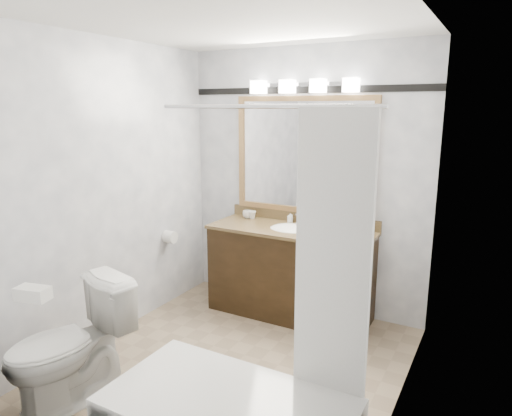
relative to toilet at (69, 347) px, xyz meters
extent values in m
cube|color=gray|center=(0.71, 0.91, -0.42)|extent=(2.40, 2.60, 0.01)
cube|color=white|center=(0.71, 0.91, 2.09)|extent=(2.40, 2.60, 0.01)
cube|color=white|center=(0.71, 2.21, 0.84)|extent=(2.40, 0.01, 2.50)
cube|color=white|center=(0.71, -0.40, 0.84)|extent=(2.40, 0.01, 2.50)
cube|color=white|center=(-0.50, 0.91, 0.84)|extent=(0.01, 2.60, 2.50)
cube|color=white|center=(1.91, 0.91, 0.84)|extent=(0.01, 2.60, 2.50)
cube|color=black|center=(0.71, 1.92, 0.00)|extent=(1.50, 0.55, 0.82)
cube|color=olive|center=(0.71, 1.92, 0.42)|extent=(1.53, 0.58, 0.03)
cube|color=olive|center=(0.71, 2.19, 0.49)|extent=(1.53, 0.03, 0.10)
ellipsoid|color=white|center=(0.71, 1.92, 0.41)|extent=(0.44, 0.34, 0.14)
cube|color=#AC804D|center=(0.71, 2.19, 1.61)|extent=(1.40, 0.04, 0.05)
cube|color=#AC804D|center=(0.71, 2.19, 0.56)|extent=(1.40, 0.04, 0.05)
cube|color=#AC804D|center=(0.03, 2.19, 1.09)|extent=(0.05, 0.04, 1.00)
cube|color=#AC804D|center=(1.38, 2.19, 1.09)|extent=(0.05, 0.04, 1.00)
cube|color=white|center=(0.71, 2.19, 1.09)|extent=(1.30, 0.01, 1.00)
cube|color=silver|center=(0.71, 2.18, 1.74)|extent=(0.90, 0.05, 0.03)
cube|color=white|center=(0.26, 2.13, 1.72)|extent=(0.12, 0.12, 0.12)
cube|color=white|center=(0.56, 2.13, 1.72)|extent=(0.12, 0.12, 0.12)
cube|color=white|center=(0.86, 2.13, 1.72)|extent=(0.12, 0.12, 0.12)
cube|color=white|center=(1.16, 2.13, 1.72)|extent=(0.12, 0.12, 0.12)
cube|color=black|center=(0.71, 2.20, 1.69)|extent=(2.40, 0.01, 0.06)
cylinder|color=silver|center=(1.24, 0.37, 1.54)|extent=(1.30, 0.02, 0.02)
cube|color=white|center=(1.66, 0.36, 0.76)|extent=(0.40, 0.04, 1.55)
cylinder|color=white|center=(-0.43, 1.57, 0.29)|extent=(0.11, 0.12, 0.12)
imported|color=white|center=(0.00, 0.00, 0.00)|extent=(0.64, 0.89, 0.82)
cube|color=white|center=(0.00, -0.21, 0.45)|extent=(0.22, 0.15, 0.08)
cylinder|color=black|center=(1.34, 1.81, 0.45)|extent=(0.16, 0.16, 0.02)
cylinder|color=black|center=(1.33, 1.86, 0.56)|extent=(0.14, 0.14, 0.23)
sphere|color=black|center=(1.33, 1.86, 0.68)|extent=(0.14, 0.14, 0.14)
cube|color=black|center=(1.35, 1.79, 0.64)|extent=(0.11, 0.11, 0.05)
cylinder|color=silver|center=(1.35, 1.79, 0.47)|extent=(0.05, 0.05, 0.05)
imported|color=white|center=(0.15, 2.09, 0.48)|extent=(0.10, 0.10, 0.08)
imported|color=white|center=(0.20, 2.09, 0.48)|extent=(0.10, 0.10, 0.08)
imported|color=white|center=(0.62, 2.11, 0.49)|extent=(0.05, 0.05, 0.09)
imported|color=white|center=(0.84, 2.14, 0.48)|extent=(0.07, 0.07, 0.08)
cube|color=beige|center=(0.74, 2.04, 0.45)|extent=(0.09, 0.06, 0.02)
camera|label=1|loc=(2.39, -1.79, 1.54)|focal=32.00mm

